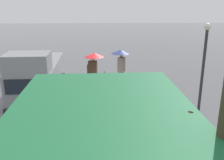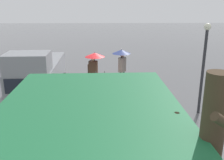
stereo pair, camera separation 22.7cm
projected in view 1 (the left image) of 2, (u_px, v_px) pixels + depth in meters
ground_plane at (108, 90)px, 14.00m from camera, size 90.00×90.00×0.00m
slush_patch_near_cluster at (100, 87)px, 14.49m from camera, size 2.97×2.97×0.01m
slush_patch_under_van at (57, 81)px, 15.43m from camera, size 2.25×2.25×0.01m
cargo_van_parked_right at (38, 75)px, 12.55m from camera, size 2.32×5.40×2.60m
shopping_cart_vendor at (123, 86)px, 12.81m from camera, size 0.62×0.86×1.04m
hand_dolly_boxes at (101, 86)px, 12.67m from camera, size 0.57×0.75×1.32m
pedestrian_pink_side at (94, 62)px, 13.39m from camera, size 1.04×1.04×2.15m
pedestrian_black_side at (121, 59)px, 14.26m from camera, size 1.04×1.04×2.15m
street_lamp at (204, 60)px, 10.48m from camera, size 0.28×0.28×3.86m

